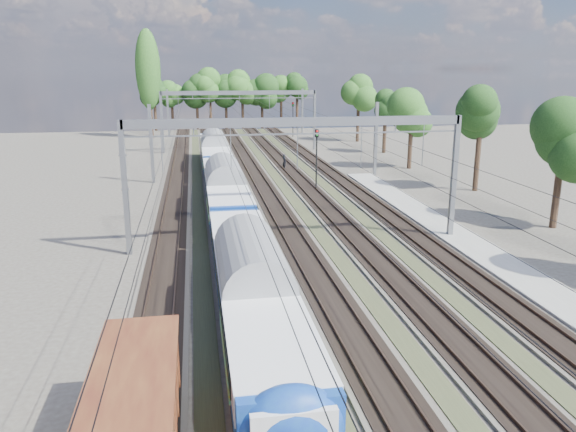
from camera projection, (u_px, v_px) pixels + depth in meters
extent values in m
cube|color=#47423A|center=(174.00, 202.00, 52.64)|extent=(3.00, 130.00, 0.15)
cube|color=black|center=(174.00, 201.00, 52.61)|extent=(2.50, 130.00, 0.06)
cube|color=#473326|center=(166.00, 200.00, 52.47)|extent=(0.08, 130.00, 0.14)
cube|color=#473326|center=(182.00, 199.00, 52.70)|extent=(0.08, 130.00, 0.14)
cube|color=#47423A|center=(222.00, 200.00, 53.35)|extent=(3.00, 130.00, 0.15)
cube|color=black|center=(222.00, 199.00, 53.33)|extent=(2.50, 130.00, 0.06)
cube|color=#473326|center=(215.00, 198.00, 53.19)|extent=(0.08, 130.00, 0.14)
cube|color=#473326|center=(230.00, 198.00, 53.42)|extent=(0.08, 130.00, 0.14)
cube|color=#47423A|center=(269.00, 198.00, 54.07)|extent=(3.00, 130.00, 0.15)
cube|color=black|center=(269.00, 197.00, 54.04)|extent=(2.50, 130.00, 0.06)
cube|color=#473326|center=(262.00, 196.00, 53.90)|extent=(0.08, 130.00, 0.14)
cube|color=#473326|center=(276.00, 196.00, 54.13)|extent=(0.08, 130.00, 0.14)
cube|color=#47423A|center=(315.00, 196.00, 54.78)|extent=(3.00, 130.00, 0.15)
cube|color=black|center=(315.00, 195.00, 54.76)|extent=(2.50, 130.00, 0.06)
cube|color=#473326|center=(307.00, 195.00, 54.62)|extent=(0.08, 130.00, 0.14)
cube|color=#473326|center=(322.00, 194.00, 54.84)|extent=(0.08, 130.00, 0.14)
cube|color=#47423A|center=(359.00, 195.00, 55.49)|extent=(3.00, 130.00, 0.15)
cube|color=black|center=(359.00, 194.00, 55.47)|extent=(2.50, 130.00, 0.06)
cube|color=#473326|center=(352.00, 193.00, 55.33)|extent=(0.08, 130.00, 0.14)
cube|color=#473326|center=(366.00, 193.00, 55.56)|extent=(0.08, 130.00, 0.14)
cube|color=#353522|center=(198.00, 201.00, 53.01)|extent=(1.10, 130.00, 0.05)
cube|color=#353522|center=(246.00, 199.00, 53.72)|extent=(1.10, 130.00, 0.05)
cube|color=#353522|center=(292.00, 198.00, 54.44)|extent=(1.10, 130.00, 0.05)
cube|color=#353522|center=(337.00, 196.00, 55.15)|extent=(1.10, 130.00, 0.05)
cube|color=gray|center=(534.00, 285.00, 32.10)|extent=(3.00, 70.00, 0.30)
cube|color=gray|center=(125.00, 189.00, 36.80)|extent=(0.35, 0.35, 9.00)
cube|color=gray|center=(454.00, 178.00, 40.46)|extent=(0.35, 0.35, 9.00)
cube|color=gray|center=(297.00, 122.00, 37.56)|extent=(23.00, 0.35, 0.60)
cube|color=gray|center=(162.00, 122.00, 82.60)|extent=(0.35, 0.35, 9.00)
cube|color=gray|center=(315.00, 120.00, 86.25)|extent=(0.35, 0.35, 9.00)
cube|color=gray|center=(239.00, 93.00, 83.36)|extent=(23.00, 0.35, 0.60)
cube|color=gray|center=(151.00, 144.00, 60.72)|extent=(0.35, 0.35, 8.50)
cube|color=gray|center=(168.00, 113.00, 103.65)|extent=(0.35, 0.35, 8.50)
cube|color=gray|center=(376.00, 139.00, 64.74)|extent=(0.35, 0.35, 8.50)
cube|color=gray|center=(302.00, 111.00, 107.67)|extent=(0.35, 0.35, 8.50)
cylinder|color=black|center=(171.00, 144.00, 51.26)|extent=(0.03, 130.00, 0.03)
cylinder|color=black|center=(170.00, 132.00, 50.98)|extent=(0.03, 130.00, 0.03)
cylinder|color=black|center=(220.00, 143.00, 51.97)|extent=(0.03, 130.00, 0.03)
cylinder|color=black|center=(220.00, 131.00, 51.69)|extent=(0.03, 130.00, 0.03)
cylinder|color=black|center=(269.00, 142.00, 52.69)|extent=(0.03, 130.00, 0.03)
cylinder|color=black|center=(268.00, 130.00, 52.41)|extent=(0.03, 130.00, 0.03)
cylinder|color=black|center=(315.00, 141.00, 53.40)|extent=(0.03, 130.00, 0.03)
cylinder|color=black|center=(316.00, 129.00, 53.12)|extent=(0.03, 130.00, 0.03)
cylinder|color=black|center=(361.00, 140.00, 54.12)|extent=(0.03, 130.00, 0.03)
cylinder|color=black|center=(361.00, 128.00, 53.84)|extent=(0.03, 130.00, 0.03)
cylinder|color=black|center=(155.00, 115.00, 113.25)|extent=(0.56, 0.56, 6.05)
sphere|color=#193A15|center=(154.00, 91.00, 112.02)|extent=(3.89, 3.89, 3.89)
cylinder|color=black|center=(173.00, 112.00, 113.44)|extent=(0.56, 0.56, 7.36)
sphere|color=#193A15|center=(171.00, 82.00, 111.94)|extent=(5.29, 5.29, 5.29)
cylinder|color=black|center=(197.00, 113.00, 114.65)|extent=(0.56, 0.56, 6.84)
sphere|color=#193A15|center=(196.00, 85.00, 113.26)|extent=(4.93, 4.93, 4.93)
cylinder|color=black|center=(213.00, 115.00, 117.64)|extent=(0.56, 0.56, 5.51)
sphere|color=#193A15|center=(212.00, 94.00, 116.52)|extent=(5.35, 5.35, 5.35)
cylinder|color=black|center=(225.00, 111.00, 115.29)|extent=(0.56, 0.56, 7.40)
sphere|color=#193A15|center=(225.00, 82.00, 113.78)|extent=(4.24, 4.24, 4.24)
cylinder|color=black|center=(244.00, 111.00, 116.87)|extent=(0.56, 0.56, 7.29)
sphere|color=#193A15|center=(243.00, 82.00, 115.39)|extent=(4.32, 4.32, 4.32)
cylinder|color=black|center=(267.00, 115.00, 117.36)|extent=(0.56, 0.56, 5.53)
sphere|color=#193A15|center=(267.00, 93.00, 116.23)|extent=(5.07, 5.07, 5.07)
cylinder|color=black|center=(284.00, 113.00, 118.43)|extent=(0.56, 0.56, 6.09)
sphere|color=#193A15|center=(284.00, 90.00, 117.19)|extent=(4.83, 4.83, 4.83)
cylinder|color=black|center=(296.00, 110.00, 119.03)|extent=(0.56, 0.56, 7.18)
sphere|color=#193A15|center=(296.00, 83.00, 117.57)|extent=(5.34, 5.34, 5.34)
cylinder|color=black|center=(553.00, 190.00, 44.15)|extent=(0.56, 0.56, 5.77)
sphere|color=#193A15|center=(560.00, 131.00, 42.97)|extent=(3.64, 3.64, 3.64)
cylinder|color=black|center=(466.00, 156.00, 58.44)|extent=(0.56, 0.56, 6.78)
sphere|color=#193A15|center=(471.00, 103.00, 57.06)|extent=(3.94, 3.94, 3.94)
cylinder|color=black|center=(412.00, 147.00, 70.26)|extent=(0.56, 0.56, 5.20)
sphere|color=#193A15|center=(413.00, 114.00, 69.20)|extent=(3.75, 3.75, 3.75)
cylinder|color=black|center=(381.00, 131.00, 82.73)|extent=(0.56, 0.56, 6.61)
sphere|color=#193A15|center=(383.00, 94.00, 81.39)|extent=(4.27, 4.27, 4.27)
cylinder|color=black|center=(355.00, 125.00, 96.47)|extent=(0.56, 0.56, 5.61)
sphere|color=#193A15|center=(355.00, 98.00, 95.33)|extent=(4.10, 4.10, 4.10)
cylinder|color=black|center=(149.00, 93.00, 100.31)|extent=(0.70, 0.70, 16.00)
ellipsoid|color=#24541C|center=(148.00, 70.00, 99.30)|extent=(4.40, 4.40, 14.08)
cube|color=black|center=(276.00, 416.00, 19.26)|extent=(2.20, 3.30, 0.88)
cube|color=black|center=(239.00, 266.00, 33.95)|extent=(2.20, 3.30, 0.88)
cube|color=#102D98|center=(252.00, 287.00, 26.19)|extent=(3.08, 21.99, 2.09)
cube|color=silver|center=(252.00, 276.00, 26.05)|extent=(3.17, 21.11, 1.04)
cube|color=black|center=(286.00, 274.00, 26.30)|extent=(0.04, 18.69, 0.77)
cube|color=gold|center=(265.00, 347.00, 21.71)|extent=(3.19, 6.16, 0.77)
cylinder|color=gray|center=(252.00, 266.00, 25.92)|extent=(3.12, 21.99, 3.12)
cube|color=black|center=(231.00, 233.00, 40.82)|extent=(2.20, 3.30, 0.88)
cube|color=black|center=(221.00, 189.00, 55.50)|extent=(2.20, 3.30, 0.88)
cube|color=#102D98|center=(225.00, 189.00, 47.74)|extent=(3.08, 21.99, 2.09)
cube|color=silver|center=(224.00, 182.00, 47.60)|extent=(3.17, 21.11, 1.04)
cube|color=black|center=(243.00, 182.00, 47.85)|extent=(0.04, 18.69, 0.77)
cube|color=gold|center=(228.00, 209.00, 43.27)|extent=(3.19, 6.16, 0.77)
cylinder|color=gray|center=(224.00, 177.00, 47.48)|extent=(3.12, 21.99, 3.12)
cube|color=black|center=(218.00, 176.00, 62.37)|extent=(2.20, 3.30, 0.88)
cube|color=black|center=(213.00, 156.00, 77.06)|extent=(2.20, 3.30, 0.88)
cube|color=#102D98|center=(214.00, 151.00, 69.30)|extent=(3.08, 21.99, 2.09)
cube|color=silver|center=(214.00, 147.00, 69.16)|extent=(3.17, 21.11, 1.04)
cube|color=black|center=(227.00, 147.00, 69.41)|extent=(0.04, 18.69, 0.77)
cube|color=gold|center=(216.00, 162.00, 64.82)|extent=(3.19, 6.16, 0.77)
cylinder|color=gray|center=(214.00, 143.00, 69.03)|extent=(3.12, 21.99, 3.12)
ellipsoid|color=#102D98|center=(291.00, 428.00, 15.87)|extent=(3.12, 1.72, 2.66)
cube|color=black|center=(144.00, 418.00, 19.38)|extent=(1.80, 2.34, 0.63)
cube|color=#481913|center=(122.00, 422.00, 14.45)|extent=(2.61, 12.59, 0.11)
imported|color=black|center=(284.00, 162.00, 69.52)|extent=(0.61, 0.79, 1.93)
cylinder|color=black|center=(316.00, 164.00, 56.88)|extent=(0.15, 0.15, 5.52)
cube|color=black|center=(317.00, 133.00, 56.08)|extent=(0.45, 0.38, 0.77)
sphere|color=red|center=(317.00, 131.00, 55.89)|extent=(0.18, 0.18, 0.18)
sphere|color=#0C9919|center=(317.00, 135.00, 55.98)|extent=(0.18, 0.18, 0.18)
cylinder|color=black|center=(293.00, 122.00, 103.13)|extent=(0.15, 0.15, 5.50)
cube|color=black|center=(293.00, 104.00, 102.33)|extent=(0.44, 0.34, 0.77)
sphere|color=red|center=(293.00, 103.00, 102.14)|extent=(0.18, 0.18, 0.18)
sphere|color=#0C9919|center=(293.00, 105.00, 102.24)|extent=(0.18, 0.18, 0.18)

